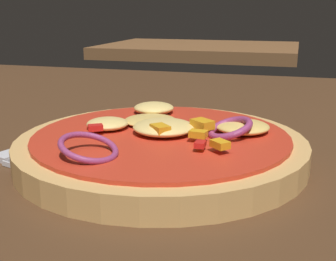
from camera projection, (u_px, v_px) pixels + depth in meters
dining_table at (140, 196)px, 0.34m from camera, size 1.43×1.08×0.04m
pizza at (162, 145)px, 0.36m from camera, size 0.24×0.24×0.04m
background_table at (200, 50)px, 1.52m from camera, size 0.65×0.47×0.04m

